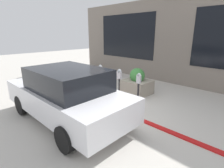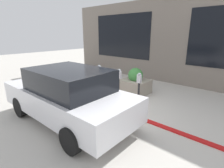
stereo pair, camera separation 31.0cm
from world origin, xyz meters
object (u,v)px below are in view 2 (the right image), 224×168
object	(u,v)px
parking_meter_nearest	(139,87)
parked_car_front	(68,95)
parking_meter_middle	(99,78)
parking_meter_second	(119,78)
planter_box	(135,83)

from	to	relation	value
parking_meter_nearest	parked_car_front	distance (m)	2.32
parked_car_front	parking_meter_middle	bearing A→B (deg)	-70.71
parking_meter_second	parked_car_front	distance (m)	2.07
parking_meter_middle	parked_car_front	world-z (taller)	parked_car_front
parking_meter_middle	planter_box	xyz separation A→B (m)	(-0.79, -1.41, -0.40)
parking_meter_nearest	planter_box	xyz separation A→B (m)	(1.09, -1.39, -0.40)
parking_meter_second	parked_car_front	xyz separation A→B (m)	(0.25, 2.04, -0.17)
parking_meter_second	parking_meter_nearest	bearing A→B (deg)	179.18
parking_meter_nearest	planter_box	size ratio (longest dim) A/B	1.16
planter_box	parking_meter_second	bearing A→B (deg)	98.52
parking_meter_nearest	parking_meter_middle	world-z (taller)	parking_meter_middle
parking_meter_middle	planter_box	world-z (taller)	parking_meter_middle
parking_meter_middle	parking_meter_nearest	bearing A→B (deg)	-179.40
parked_car_front	parking_meter_nearest	bearing A→B (deg)	-120.09
parking_meter_nearest	parking_meter_middle	xyz separation A→B (m)	(1.87, 0.02, -0.01)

